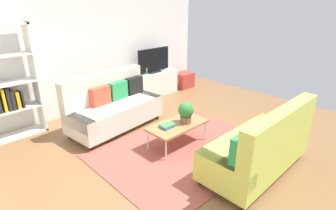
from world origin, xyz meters
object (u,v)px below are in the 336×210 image
Objects in this scene: couch_green at (260,147)px; table_book_0 at (167,126)px; couch_beige at (114,106)px; tv_console at (154,84)px; bookshelf at (3,89)px; vase_1 at (140,72)px; storage_trunk at (184,80)px; bottle_0 at (147,71)px; tv at (154,61)px; coffee_table at (178,125)px; vase_0 at (135,72)px; potted_plant at (186,112)px.

table_book_0 is at bearing 108.59° from couch_green.
couch_beige is 1.42× the size of tv_console.
bookshelf is 3.13m from vase_1.
couch_beige is 3.82× the size of storage_trunk.
tv_console is 0.49m from bottle_0.
tv is at bearing 4.28° from bottle_0.
tv is (0.00, -0.02, 0.63)m from tv_console.
couch_green is at bearing -101.57° from vase_1.
coffee_table is 0.79× the size of tv_console.
coffee_table is 0.52× the size of bookshelf.
couch_green is 0.91× the size of bookshelf.
couch_beige is 10.84× the size of vase_0.
vase_0 is 1.37× the size of vase_1.
table_book_0 is at bearing -115.35° from vase_0.
couch_green reaches higher than tv_console.
bookshelf is at bearing 179.35° from tv.
couch_beige is at bearing -154.06° from tv.
vase_0 is (1.12, 2.37, 0.30)m from table_book_0.
coffee_table is (-0.29, 1.42, -0.05)m from couch_green.
tv is at bearing -160.77° from couch_beige.
tv_console is (1.20, 3.78, -0.12)m from couch_green.
coffee_table is 6.01× the size of vase_0.
couch_beige is 1.65m from vase_0.
tv is (1.88, 0.91, 0.50)m from couch_beige.
couch_green is 3.67× the size of storage_trunk.
bottle_0 is (-1.37, 0.06, 0.51)m from storage_trunk.
table_book_0 is 2.71m from bottle_0.
vase_0 reaches higher than coffee_table.
table_book_0 is at bearing 90.54° from couch_beige.
couch_beige is at bearing -164.36° from storage_trunk.
potted_plant is (-0.15, 1.36, 0.19)m from couch_green.
vase_0 is (2.95, 0.03, -0.23)m from bookshelf.
potted_plant is at bearing -110.70° from vase_1.
vase_0 is at bearing 0.58° from bookshelf.
potted_plant is (-1.35, -2.42, 0.31)m from tv_console.
couch_beige is 2.93m from couch_green.
couch_beige is 2.15m from tv.
coffee_table is at bearing 100.85° from couch_green.
storage_trunk is at bearing 38.39° from table_book_0.
potted_plant is (-1.35, -2.40, -0.32)m from tv.
bookshelf is at bearing 120.98° from couch_green.
tv is 1.92× the size of storage_trunk.
vase_1 is at bearing 173.08° from tv_console.
vase_0 is at bearing 72.78° from potted_plant.
couch_beige is 1.99× the size of tv.
tv_console reaches higher than storage_trunk.
potted_plant is 2.62m from bottle_0.
table_book_0 is (0.18, -1.39, -0.02)m from couch_beige.
coffee_table is at bearing -122.17° from tv_console.
tv_console is at bearing -4.93° from vase_0.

